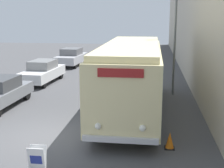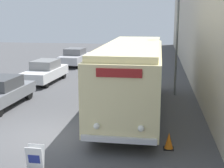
{
  "view_description": "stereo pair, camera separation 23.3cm",
  "coord_description": "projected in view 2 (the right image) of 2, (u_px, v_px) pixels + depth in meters",
  "views": [
    {
      "loc": [
        4.06,
        -10.88,
        4.6
      ],
      "look_at": [
        2.45,
        1.21,
        1.9
      ],
      "focal_mm": 50.0,
      "sensor_mm": 36.0,
      "label": 1
    },
    {
      "loc": [
        4.29,
        -10.85,
        4.6
      ],
      "look_at": [
        2.45,
        1.21,
        1.9
      ],
      "focal_mm": 50.0,
      "sensor_mm": 36.0,
      "label": 2
    }
  ],
  "objects": [
    {
      "name": "parked_car_mid",
      "position": [
        45.0,
        71.0,
        21.71
      ],
      "size": [
        1.99,
        4.68,
        1.55
      ],
      "rotation": [
        0.0,
        0.0,
        -0.05
      ],
      "color": "black",
      "rests_on": "ground_plane"
    },
    {
      "name": "streetlamp",
      "position": [
        178.0,
        17.0,
        17.41
      ],
      "size": [
        0.36,
        0.36,
        7.0
      ],
      "color": "#595E60",
      "rests_on": "ground_plane"
    },
    {
      "name": "building_wall_right",
      "position": [
        197.0,
        26.0,
        19.93
      ],
      "size": [
        0.3,
        60.0,
        7.86
      ],
      "color": "beige",
      "rests_on": "ground_plane"
    },
    {
      "name": "vintage_bus",
      "position": [
        132.0,
        74.0,
        14.79
      ],
      "size": [
        2.66,
        10.04,
        3.31
      ],
      "color": "black",
      "rests_on": "ground_plane"
    },
    {
      "name": "traffic_cone",
      "position": [
        169.0,
        141.0,
        10.9
      ],
      "size": [
        0.36,
        0.36,
        0.61
      ],
      "color": "black",
      "rests_on": "ground_plane"
    },
    {
      "name": "parked_car_far",
      "position": [
        75.0,
        57.0,
        28.96
      ],
      "size": [
        2.17,
        4.5,
        1.6
      ],
      "rotation": [
        0.0,
        0.0,
        -0.06
      ],
      "color": "black",
      "rests_on": "ground_plane"
    },
    {
      "name": "parked_car_near",
      "position": [
        1.0,
        92.0,
        15.92
      ],
      "size": [
        1.88,
        4.62,
        1.51
      ],
      "rotation": [
        0.0,
        0.0,
        -0.03
      ],
      "color": "black",
      "rests_on": "ground_plane"
    },
    {
      "name": "ground_plane",
      "position": [
        45.0,
        136.0,
        12.1
      ],
      "size": [
        80.0,
        80.0,
        0.0
      ],
      "primitive_type": "plane",
      "color": "#4C4C4F"
    },
    {
      "name": "sign_board",
      "position": [
        35.0,
        159.0,
        9.34
      ],
      "size": [
        0.52,
        0.31,
        0.8
      ],
      "color": "gray",
      "rests_on": "ground_plane"
    }
  ]
}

